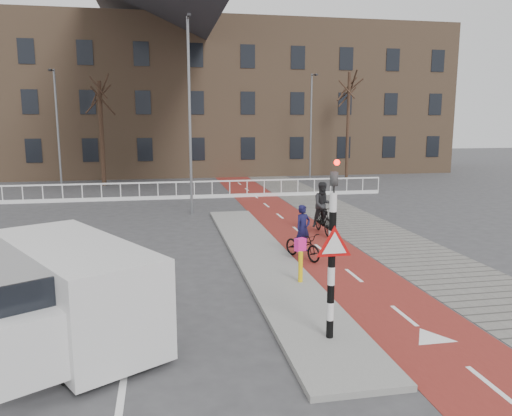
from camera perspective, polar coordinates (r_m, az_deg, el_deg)
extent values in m
plane|color=#38383A|center=(12.23, 7.99, -10.87)|extent=(120.00, 120.00, 0.00)
cube|color=maroon|center=(21.89, 3.36, -1.43)|extent=(2.50, 60.00, 0.01)
cube|color=slate|center=(22.73, 10.23, -1.14)|extent=(3.00, 60.00, 0.01)
cube|color=gray|center=(15.71, 0.87, -5.80)|extent=(1.80, 16.00, 0.12)
cylinder|color=black|center=(9.76, 8.62, -6.67)|extent=(0.14, 0.14, 2.88)
imported|color=black|center=(9.40, 8.91, 4.14)|extent=(0.13, 0.16, 0.80)
cylinder|color=#FF0C05|center=(9.25, 9.23, 5.16)|extent=(0.11, 0.02, 0.11)
cylinder|color=yellow|center=(13.28, 5.11, -6.72)|extent=(0.12, 0.12, 0.82)
imported|color=black|center=(15.85, 5.36, -4.29)|extent=(1.18, 1.72, 0.85)
imported|color=#121137|center=(15.72, 5.39, -2.32)|extent=(0.64, 0.55, 1.49)
cube|color=#F02194|center=(15.28, 5.08, -4.18)|extent=(0.38, 0.32, 0.39)
imported|color=black|center=(19.40, 7.65, -1.28)|extent=(0.53, 1.87, 1.12)
imported|color=black|center=(19.30, 7.69, 0.35)|extent=(0.86, 0.67, 1.76)
cube|color=silver|center=(10.63, -20.07, -8.61)|extent=(3.90, 4.91, 1.84)
cube|color=green|center=(10.85, -24.95, -9.12)|extent=(1.50, 2.56, 0.55)
cube|color=green|center=(10.54, -14.98, -9.05)|extent=(1.50, 2.56, 0.55)
cube|color=black|center=(8.69, -22.29, -10.15)|extent=(1.46, 0.87, 0.90)
cylinder|color=black|center=(9.29, -20.87, -16.33)|extent=(0.52, 0.67, 0.64)
cylinder|color=black|center=(9.85, -12.03, -14.30)|extent=(0.52, 0.67, 0.64)
cylinder|color=black|center=(12.07, -26.10, -10.50)|extent=(0.52, 0.67, 0.64)
cylinder|color=black|center=(12.51, -19.08, -9.30)|extent=(0.52, 0.67, 0.64)
cube|color=silver|center=(28.04, -13.22, 2.81)|extent=(28.00, 0.08, 0.08)
cube|color=silver|center=(28.16, -13.15, 1.09)|extent=(28.00, 0.10, 0.20)
cube|color=#7F6047|center=(42.85, -9.94, 12.09)|extent=(46.00, 10.00, 12.00)
cylinder|color=#301D15|center=(34.91, -17.23, 8.07)|extent=(0.29, 0.29, 6.85)
cylinder|color=#301D15|center=(37.72, 10.46, 9.16)|extent=(0.23, 0.23, 7.77)
cylinder|color=slate|center=(23.10, -7.57, 10.10)|extent=(0.12, 0.12, 8.82)
cylinder|color=slate|center=(31.83, -21.69, 8.01)|extent=(0.12, 0.12, 7.23)
cylinder|color=slate|center=(36.05, 6.28, 9.03)|extent=(0.12, 0.12, 7.52)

